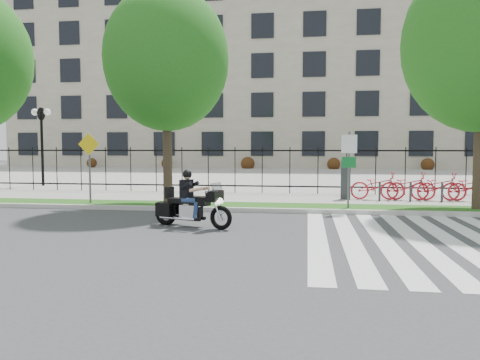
# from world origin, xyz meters

# --- Properties ---
(ground) EXTENTS (120.00, 120.00, 0.00)m
(ground) POSITION_xyz_m (0.00, 0.00, 0.00)
(ground) COLOR #39393C
(ground) RESTS_ON ground
(curb) EXTENTS (60.00, 0.20, 0.15)m
(curb) POSITION_xyz_m (0.00, 4.10, 0.07)
(curb) COLOR #B5B3AA
(curb) RESTS_ON ground
(grass_verge) EXTENTS (60.00, 1.50, 0.15)m
(grass_verge) POSITION_xyz_m (0.00, 4.95, 0.07)
(grass_verge) COLOR #1B5415
(grass_verge) RESTS_ON ground
(sidewalk) EXTENTS (60.00, 3.50, 0.15)m
(sidewalk) POSITION_xyz_m (0.00, 7.45, 0.07)
(sidewalk) COLOR #A09E96
(sidewalk) RESTS_ON ground
(plaza) EXTENTS (80.00, 34.00, 0.10)m
(plaza) POSITION_xyz_m (0.00, 25.00, 0.05)
(plaza) COLOR #A09E96
(plaza) RESTS_ON ground
(crosswalk_stripes) EXTENTS (5.70, 8.00, 0.01)m
(crosswalk_stripes) POSITION_xyz_m (4.83, 0.00, 0.01)
(crosswalk_stripes) COLOR silver
(crosswalk_stripes) RESTS_ON ground
(iron_fence) EXTENTS (30.00, 0.06, 2.00)m
(iron_fence) POSITION_xyz_m (0.00, 9.20, 1.15)
(iron_fence) COLOR black
(iron_fence) RESTS_ON sidewalk
(office_building) EXTENTS (60.00, 21.90, 20.15)m
(office_building) POSITION_xyz_m (0.00, 44.92, 9.97)
(office_building) COLOR #A09781
(office_building) RESTS_ON ground
(lamp_post_left) EXTENTS (1.06, 0.70, 4.25)m
(lamp_post_left) POSITION_xyz_m (-12.00, 12.00, 3.21)
(lamp_post_left) COLOR black
(lamp_post_left) RESTS_ON ground
(street_tree_1) EXTENTS (4.37, 4.37, 7.58)m
(street_tree_1) POSITION_xyz_m (-2.96, 4.95, 5.21)
(street_tree_1) COLOR #36291D
(street_tree_1) RESTS_ON grass_verge
(sign_pole_regulatory) EXTENTS (0.50, 0.09, 2.50)m
(sign_pole_regulatory) POSITION_xyz_m (3.30, 4.58, 1.74)
(sign_pole_regulatory) COLOR #59595B
(sign_pole_regulatory) RESTS_ON grass_verge
(sign_pole_warning) EXTENTS (0.78, 0.09, 2.49)m
(sign_pole_warning) POSITION_xyz_m (-5.72, 4.58, 1.74)
(sign_pole_warning) COLOR #59595B
(sign_pole_warning) RESTS_ON grass_verge
(motorcycle_rider) EXTENTS (2.32, 1.15, 1.86)m
(motorcycle_rider) POSITION_xyz_m (-1.11, 1.05, 0.62)
(motorcycle_rider) COLOR black
(motorcycle_rider) RESTS_ON ground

